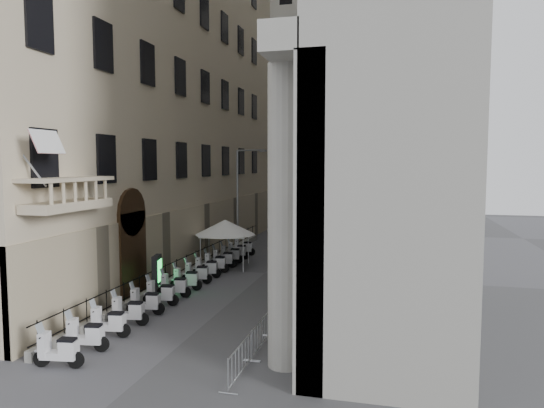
% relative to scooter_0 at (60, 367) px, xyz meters
% --- Properties ---
extents(left_building, '(5.00, 36.00, 34.00)m').
position_rel_scooter_0_xyz_m(left_building, '(-4.46, 18.02, 17.00)').
color(left_building, beige).
rests_on(left_building, ground).
extents(far_building, '(22.00, 10.00, 30.00)m').
position_rel_scooter_0_xyz_m(far_building, '(3.04, 44.02, 15.00)').
color(far_building, beige).
rests_on(far_building, ground).
extents(iron_fence, '(0.30, 28.00, 1.40)m').
position_rel_scooter_0_xyz_m(iron_fence, '(-1.26, 14.02, 0.00)').
color(iron_fence, black).
rests_on(iron_fence, ground).
extents(blue_awning, '(1.60, 3.00, 3.00)m').
position_rel_scooter_0_xyz_m(blue_awning, '(7.19, 22.02, 0.00)').
color(blue_awning, navy).
rests_on(blue_awning, ground).
extents(flag, '(1.00, 1.40, 8.20)m').
position_rel_scooter_0_xyz_m(flag, '(-0.96, 1.02, 0.00)').
color(flag, '#9E0C11').
rests_on(flag, ground).
extents(scooter_0, '(1.47, 0.76, 1.50)m').
position_rel_scooter_0_xyz_m(scooter_0, '(0.00, 0.00, 0.00)').
color(scooter_0, silver).
rests_on(scooter_0, ground).
extents(scooter_1, '(1.47, 0.76, 1.50)m').
position_rel_scooter_0_xyz_m(scooter_1, '(0.00, 1.46, 0.00)').
color(scooter_1, silver).
rests_on(scooter_1, ground).
extents(scooter_2, '(1.47, 0.76, 1.50)m').
position_rel_scooter_0_xyz_m(scooter_2, '(0.00, 2.93, 0.00)').
color(scooter_2, silver).
rests_on(scooter_2, ground).
extents(scooter_3, '(1.47, 0.76, 1.50)m').
position_rel_scooter_0_xyz_m(scooter_3, '(0.00, 4.39, 0.00)').
color(scooter_3, silver).
rests_on(scooter_3, ground).
extents(scooter_4, '(1.47, 0.76, 1.50)m').
position_rel_scooter_0_xyz_m(scooter_4, '(0.00, 5.85, 0.00)').
color(scooter_4, silver).
rests_on(scooter_4, ground).
extents(scooter_5, '(1.47, 0.76, 1.50)m').
position_rel_scooter_0_xyz_m(scooter_5, '(0.00, 7.31, 0.00)').
color(scooter_5, silver).
rests_on(scooter_5, ground).
extents(scooter_6, '(1.47, 0.76, 1.50)m').
position_rel_scooter_0_xyz_m(scooter_6, '(0.00, 8.78, 0.00)').
color(scooter_6, silver).
rests_on(scooter_6, ground).
extents(scooter_7, '(1.47, 0.76, 1.50)m').
position_rel_scooter_0_xyz_m(scooter_7, '(0.00, 10.24, 0.00)').
color(scooter_7, silver).
rests_on(scooter_7, ground).
extents(scooter_8, '(1.47, 0.76, 1.50)m').
position_rel_scooter_0_xyz_m(scooter_8, '(0.00, 11.70, 0.00)').
color(scooter_8, silver).
rests_on(scooter_8, ground).
extents(scooter_9, '(1.47, 0.76, 1.50)m').
position_rel_scooter_0_xyz_m(scooter_9, '(0.00, 13.16, 0.00)').
color(scooter_9, silver).
rests_on(scooter_9, ground).
extents(scooter_10, '(1.47, 0.76, 1.50)m').
position_rel_scooter_0_xyz_m(scooter_10, '(0.00, 14.63, 0.00)').
color(scooter_10, silver).
rests_on(scooter_10, ground).
extents(scooter_11, '(1.47, 0.76, 1.50)m').
position_rel_scooter_0_xyz_m(scooter_11, '(0.00, 16.09, 0.00)').
color(scooter_11, silver).
rests_on(scooter_11, ground).
extents(scooter_12, '(1.47, 0.76, 1.50)m').
position_rel_scooter_0_xyz_m(scooter_12, '(0.00, 17.55, 0.00)').
color(scooter_12, silver).
rests_on(scooter_12, ground).
extents(scooter_13, '(1.47, 0.76, 1.50)m').
position_rel_scooter_0_xyz_m(scooter_13, '(0.00, 19.01, 0.00)').
color(scooter_13, silver).
rests_on(scooter_13, ground).
extents(scooter_14, '(1.47, 0.76, 1.50)m').
position_rel_scooter_0_xyz_m(scooter_14, '(0.00, 20.48, 0.00)').
color(scooter_14, silver).
rests_on(scooter_14, ground).
extents(barrier_0, '(0.60, 2.40, 1.10)m').
position_rel_scooter_0_xyz_m(barrier_0, '(6.10, 0.79, 0.00)').
color(barrier_0, '#B2B5BA').
rests_on(barrier_0, ground).
extents(barrier_1, '(0.60, 2.40, 1.10)m').
position_rel_scooter_0_xyz_m(barrier_1, '(6.10, 3.29, 0.00)').
color(barrier_1, '#B2B5BA').
rests_on(barrier_1, ground).
extents(barrier_2, '(0.60, 2.40, 1.10)m').
position_rel_scooter_0_xyz_m(barrier_2, '(6.10, 5.79, 0.00)').
color(barrier_2, '#B2B5BA').
rests_on(barrier_2, ground).
extents(barrier_3, '(0.60, 2.40, 1.10)m').
position_rel_scooter_0_xyz_m(barrier_3, '(6.10, 8.29, 0.00)').
color(barrier_3, '#B2B5BA').
rests_on(barrier_3, ground).
extents(barrier_4, '(0.60, 2.40, 1.10)m').
position_rel_scooter_0_xyz_m(barrier_4, '(6.10, 10.79, 0.00)').
color(barrier_4, '#B2B5BA').
rests_on(barrier_4, ground).
extents(barrier_5, '(0.60, 2.40, 1.10)m').
position_rel_scooter_0_xyz_m(barrier_5, '(6.10, 13.29, 0.00)').
color(barrier_5, '#B2B5BA').
rests_on(barrier_5, ground).
extents(barrier_6, '(0.60, 2.40, 1.10)m').
position_rel_scooter_0_xyz_m(barrier_6, '(6.10, 15.79, 0.00)').
color(barrier_6, '#B2B5BA').
rests_on(barrier_6, ground).
extents(barrier_7, '(0.60, 2.40, 1.10)m').
position_rel_scooter_0_xyz_m(barrier_7, '(6.10, 18.29, 0.00)').
color(barrier_7, '#B2B5BA').
rests_on(barrier_7, ground).
extents(barrier_8, '(0.60, 2.40, 1.10)m').
position_rel_scooter_0_xyz_m(barrier_8, '(6.10, 20.79, 0.00)').
color(barrier_8, '#B2B5BA').
rests_on(barrier_8, ground).
extents(barrier_9, '(0.60, 2.40, 1.10)m').
position_rel_scooter_0_xyz_m(barrier_9, '(6.10, 23.29, 0.00)').
color(barrier_9, '#B2B5BA').
rests_on(barrier_9, ground).
extents(security_tent, '(3.88, 3.88, 3.15)m').
position_rel_scooter_0_xyz_m(security_tent, '(0.34, 16.02, 2.63)').
color(security_tent, silver).
rests_on(security_tent, ground).
extents(street_lamp, '(2.49, 0.86, 7.83)m').
position_rel_scooter_0_xyz_m(street_lamp, '(-0.27, 20.70, 4.64)').
color(street_lamp, gray).
rests_on(street_lamp, ground).
extents(info_kiosk, '(0.49, 1.00, 2.05)m').
position_rel_scooter_0_xyz_m(info_kiosk, '(-1.15, 9.15, 1.03)').
color(info_kiosk, black).
rests_on(info_kiosk, ground).
extents(pedestrian_a, '(0.69, 0.57, 1.62)m').
position_rel_scooter_0_xyz_m(pedestrian_a, '(1.76, 23.28, 0.81)').
color(pedestrian_a, '#0D1237').
rests_on(pedestrian_a, ground).
extents(pedestrian_b, '(1.03, 0.89, 1.84)m').
position_rel_scooter_0_xyz_m(pedestrian_b, '(5.57, 31.42, 0.92)').
color(pedestrian_b, black).
rests_on(pedestrian_b, ground).
extents(pedestrian_c, '(0.94, 0.64, 1.87)m').
position_rel_scooter_0_xyz_m(pedestrian_c, '(2.05, 29.94, 0.93)').
color(pedestrian_c, black).
rests_on(pedestrian_c, ground).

